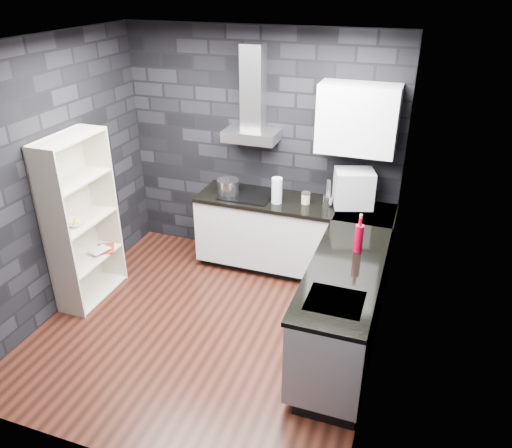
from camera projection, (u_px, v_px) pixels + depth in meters
The scene contains 28 objects.
ground at pixel (208, 327), 5.00m from camera, with size 3.20×3.20×0.00m, color #3E1A12.
ceiling at pixel (193, 43), 3.78m from camera, with size 3.20×3.20×0.00m, color silver.
wall_back at pixel (261, 149), 5.76m from camera, with size 3.20×0.05×2.70m, color black.
wall_front at pixel (89, 310), 3.02m from camera, with size 3.20×0.05×2.70m, color black.
wall_left at pixel (50, 182), 4.87m from camera, with size 0.05×3.20×2.70m, color black.
wall_right at pixel (390, 233), 3.91m from camera, with size 0.05×3.20×2.70m, color black.
toekick_back at pixel (292, 265), 5.96m from camera, with size 2.18×0.50×0.10m, color black.
toekick_right at pixel (343, 346), 4.67m from camera, with size 0.50×1.78×0.10m, color black.
counter_back_cab at pixel (293, 235), 5.73m from camera, with size 2.20×0.60×0.76m, color silver.
counter_right_cab at pixel (343, 308), 4.49m from camera, with size 0.60×1.80×0.76m, color silver.
counter_back_top at pixel (294, 203), 5.54m from camera, with size 2.20×0.62×0.04m, color black.
counter_right_top at pixel (345, 270), 4.31m from camera, with size 0.62×1.80×0.04m, color black.
counter_corner_top at pixel (366, 213), 5.31m from camera, with size 0.62×0.62×0.04m, color black.
hood_body at pixel (251, 136), 5.51m from camera, with size 0.60×0.34×0.12m, color #A3A3A7.
hood_chimney at pixel (253, 88), 5.34m from camera, with size 0.24×0.20×0.90m, color #A3A3A7.
upper_cabinet at pixel (358, 119), 5.04m from camera, with size 0.80×0.35×0.70m, color white.
cooktop at pixel (248, 194), 5.70m from camera, with size 0.58×0.50×0.01m, color black.
sink_rim at pixel (335, 301), 3.88m from camera, with size 0.44×0.40×0.01m, color #A3A3A7.
pot at pixel (228, 187), 5.70m from camera, with size 0.24×0.24×0.14m, color #B7B8BB.
glass_vase at pixel (277, 191), 5.45m from camera, with size 0.12×0.12×0.29m, color silver.
storage_jar at pixel (306, 199), 5.47m from camera, with size 0.09×0.09×0.12m, color #C9B18D.
utensil_crock at pixel (327, 202), 5.38m from camera, with size 0.10×0.10×0.13m, color #B7B8BB.
appliance_garage at pixel (354, 188), 5.29m from camera, with size 0.40×0.31×0.40m, color silver.
red_bottle at pixel (359, 239), 4.50m from camera, with size 0.08×0.08×0.26m, color #9C001A.
bookshelf at pixel (82, 221), 5.10m from camera, with size 0.34×0.80×1.80m, color beige.
fruit_bowl at pixel (74, 223), 4.99m from camera, with size 0.21×0.21×0.05m, color white.
book_red at pixel (96, 241), 5.40m from camera, with size 0.18×0.02×0.24m, color maroon.
book_second at pixel (94, 240), 5.37m from camera, with size 0.15×0.02×0.21m, color #B2B2B2.
Camera 1 is at (1.77, -3.61, 3.19)m, focal length 35.00 mm.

